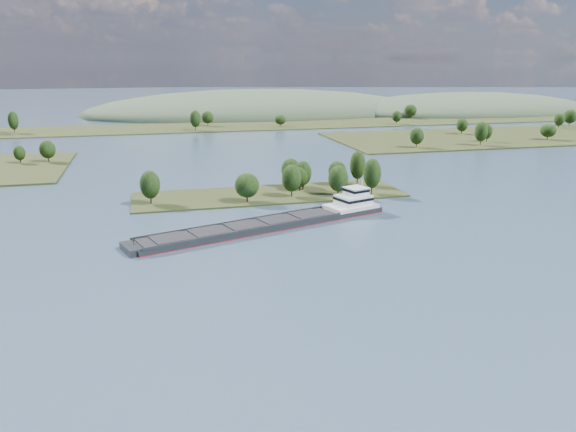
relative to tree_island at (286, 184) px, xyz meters
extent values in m
plane|color=#314755|center=(-6.06, -59.11, -4.12)|extent=(1800.00, 1800.00, 0.00)
cube|color=#262E14|center=(-6.06, 0.89, -4.12)|extent=(100.00, 30.00, 1.20)
cylinder|color=black|center=(17.33, -9.24, -1.65)|extent=(0.50, 0.50, 3.74)
ellipsoid|color=black|center=(17.33, -9.24, 3.11)|extent=(7.39, 7.39, 9.63)
cylinder|color=black|center=(4.86, 11.51, -1.69)|extent=(0.50, 0.50, 3.65)
ellipsoid|color=black|center=(4.86, 11.51, 2.95)|extent=(7.55, 7.55, 9.40)
cylinder|color=black|center=(0.79, -5.35, -1.58)|extent=(0.50, 0.50, 3.88)
ellipsoid|color=black|center=(0.79, -5.35, 3.36)|extent=(7.25, 7.25, 9.98)
cylinder|color=black|center=(6.28, 2.94, -2.01)|extent=(0.50, 0.50, 3.02)
ellipsoid|color=black|center=(6.28, 2.94, 1.84)|extent=(6.06, 6.06, 7.77)
cylinder|color=black|center=(-16.35, -9.14, -1.83)|extent=(0.50, 0.50, 3.38)
ellipsoid|color=black|center=(-16.35, -9.14, 2.46)|extent=(8.70, 8.70, 8.68)
cylinder|color=black|center=(-49.20, -3.53, -1.59)|extent=(0.50, 0.50, 3.86)
ellipsoid|color=black|center=(-49.20, -3.53, 3.31)|extent=(6.98, 6.98, 9.91)
cylinder|color=black|center=(7.92, 4.52, -1.68)|extent=(0.50, 0.50, 3.67)
ellipsoid|color=black|center=(7.92, 4.52, 2.99)|extent=(6.57, 6.57, 9.44)
cylinder|color=black|center=(31.41, 7.89, -1.29)|extent=(0.50, 0.50, 4.46)
ellipsoid|color=black|center=(31.41, 7.89, 4.38)|extent=(6.23, 6.23, 11.47)
cylinder|color=black|center=(30.82, -8.50, -1.33)|extent=(0.50, 0.50, 4.38)
ellipsoid|color=black|center=(30.82, -8.50, 4.24)|extent=(6.63, 6.63, 11.26)
cylinder|color=black|center=(23.50, 9.56, -1.95)|extent=(0.50, 0.50, 3.14)
ellipsoid|color=black|center=(23.50, 9.56, 2.04)|extent=(7.22, 7.22, 8.07)
cylinder|color=black|center=(-95.97, 92.11, -1.59)|extent=(0.50, 0.50, 3.46)
ellipsoid|color=black|center=(-95.97, 92.11, 2.81)|extent=(7.62, 7.62, 8.89)
cylinder|color=black|center=(-108.56, 91.65, -1.92)|extent=(0.50, 0.50, 2.80)
ellipsoid|color=black|center=(-108.56, 91.65, 1.65)|extent=(5.40, 5.40, 7.21)
cube|color=#262E14|center=(223.94, 120.89, -4.12)|extent=(320.00, 90.00, 1.60)
cylinder|color=black|center=(98.39, 89.41, -1.46)|extent=(0.50, 0.50, 3.72)
ellipsoid|color=black|center=(98.39, 89.41, 3.27)|extent=(7.88, 7.88, 9.56)
cylinder|color=black|center=(256.79, 156.85, -1.31)|extent=(0.50, 0.50, 4.01)
ellipsoid|color=black|center=(256.79, 156.85, 3.79)|extent=(9.19, 9.19, 10.32)
cylinder|color=black|center=(191.65, 98.42, -1.72)|extent=(0.50, 0.50, 3.20)
ellipsoid|color=black|center=(191.65, 98.42, 2.34)|extent=(9.50, 9.50, 8.22)
cylinder|color=black|center=(138.24, 88.04, -1.07)|extent=(0.50, 0.50, 4.49)
ellipsoid|color=black|center=(138.24, 88.04, 4.64)|extent=(7.63, 7.63, 11.56)
cylinder|color=black|center=(150.21, 100.01, -1.60)|extent=(0.50, 0.50, 3.45)
ellipsoid|color=black|center=(150.21, 100.01, 2.79)|extent=(5.79, 5.79, 8.86)
cylinder|color=black|center=(154.67, 135.72, -1.63)|extent=(0.50, 0.50, 3.38)
ellipsoid|color=black|center=(154.67, 135.72, 2.68)|extent=(7.46, 7.46, 8.70)
cylinder|color=black|center=(240.46, 148.22, -1.60)|extent=(0.50, 0.50, 3.45)
ellipsoid|color=black|center=(240.46, 148.22, 2.78)|extent=(7.15, 7.15, 8.86)
cube|color=#262E14|center=(-6.06, 220.89, -4.12)|extent=(900.00, 60.00, 1.20)
cylinder|color=black|center=(138.68, 202.42, -1.86)|extent=(0.50, 0.50, 3.31)
ellipsoid|color=black|center=(138.68, 202.42, 2.35)|extent=(7.41, 7.41, 8.52)
cylinder|color=black|center=(-3.46, 226.40, -1.72)|extent=(0.50, 0.50, 3.60)
ellipsoid|color=black|center=(-3.46, 226.40, 2.86)|extent=(8.98, 8.98, 9.25)
cylinder|color=black|center=(167.77, 238.24, -1.61)|extent=(0.50, 0.50, 3.82)
ellipsoid|color=black|center=(167.77, 238.24, 3.25)|extent=(10.42, 10.42, 9.82)
cylinder|color=black|center=(-135.00, 215.98, -1.09)|extent=(0.50, 0.50, 4.85)
ellipsoid|color=black|center=(-135.00, 215.98, 5.07)|extent=(6.77, 6.77, 12.47)
cylinder|color=black|center=(48.32, 209.45, -2.13)|extent=(0.50, 0.50, 2.78)
ellipsoid|color=black|center=(48.32, 209.45, 1.41)|extent=(8.20, 8.20, 7.15)
cylinder|color=black|center=(-14.86, 200.61, -1.22)|extent=(0.50, 0.50, 4.59)
ellipsoid|color=black|center=(-14.86, 200.61, 4.61)|extent=(7.66, 7.66, 11.80)
ellipsoid|color=#374731|center=(253.94, 290.89, -4.12)|extent=(260.00, 140.00, 36.00)
ellipsoid|color=#374731|center=(53.94, 320.89, -4.12)|extent=(320.00, 160.00, 44.00)
cube|color=black|center=(-15.73, -39.56, -3.60)|extent=(81.72, 35.58, 2.27)
cube|color=maroon|center=(-15.73, -39.56, -4.07)|extent=(81.98, 35.84, 0.26)
cube|color=black|center=(-25.15, -37.33, -2.16)|extent=(60.97, 20.36, 0.83)
cube|color=black|center=(-22.00, -46.94, -2.16)|extent=(60.97, 20.36, 0.83)
cube|color=black|center=(-23.58, -42.14, -2.31)|extent=(61.77, 28.16, 0.31)
cube|color=black|center=(-45.16, -49.22, -2.00)|extent=(11.47, 10.95, 0.36)
cube|color=black|center=(-34.37, -45.68, -2.00)|extent=(11.47, 10.95, 0.36)
cube|color=black|center=(-23.58, -42.14, -2.00)|extent=(11.47, 10.95, 0.36)
cube|color=black|center=(-12.78, -38.59, -2.00)|extent=(11.47, 10.95, 0.36)
cube|color=black|center=(-1.99, -35.05, -2.00)|extent=(11.47, 10.95, 0.36)
cube|color=black|center=(-55.47, -52.60, -3.19)|extent=(5.84, 9.80, 2.07)
cylinder|color=black|center=(-54.49, -52.28, -1.74)|extent=(0.31, 0.31, 2.27)
cube|color=silver|center=(14.69, -29.58, -1.85)|extent=(18.79, 14.57, 1.24)
cube|color=silver|center=(15.67, -29.25, 0.22)|extent=(12.39, 11.07, 3.10)
cube|color=black|center=(15.67, -29.25, 0.63)|extent=(12.65, 11.33, 0.93)
cube|color=silver|center=(16.65, -28.93, 2.90)|extent=(7.82, 7.82, 2.27)
cube|color=black|center=(16.65, -28.93, 3.32)|extent=(8.08, 8.08, 0.83)
cube|color=silver|center=(16.65, -28.93, 4.14)|extent=(8.34, 8.34, 0.21)
cylinder|color=silver|center=(19.11, -28.13, 5.38)|extent=(0.26, 0.26, 2.69)
cylinder|color=black|center=(11.76, -27.28, 4.35)|extent=(0.65, 0.65, 1.24)
camera|label=1|loc=(-49.73, -198.17, 45.16)|focal=35.00mm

